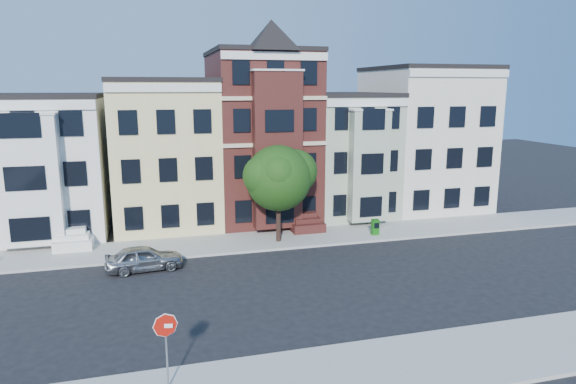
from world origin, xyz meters
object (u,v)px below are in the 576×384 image
object	(u,v)px
newspaper_box	(375,227)
stop_sign	(166,346)
parked_car	(144,258)
street_tree	(278,183)

from	to	relation	value
newspaper_box	stop_sign	bearing A→B (deg)	-129.94
parked_car	newspaper_box	bearing A→B (deg)	-85.80
street_tree	stop_sign	bearing A→B (deg)	-116.87
street_tree	stop_sign	distance (m)	16.67
parked_car	stop_sign	size ratio (longest dim) A/B	1.39
parked_car	stop_sign	world-z (taller)	stop_sign
newspaper_box	stop_sign	xyz separation A→B (m)	(-13.96, -14.42, 0.94)
parked_car	stop_sign	distance (m)	11.95
parked_car	newspaper_box	xyz separation A→B (m)	(14.69, 2.53, -0.03)
street_tree	newspaper_box	distance (m)	7.27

